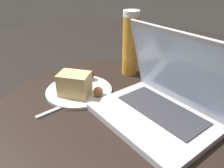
# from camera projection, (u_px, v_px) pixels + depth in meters

# --- Properties ---
(table) EXTENTS (0.72, 0.72, 0.49)m
(table) POSITION_uv_depth(u_px,v_px,m) (115.00, 137.00, 0.72)
(table) COLOR black
(table) RESTS_ON ground_plane
(laptop) EXTENTS (0.36, 0.31, 0.24)m
(laptop) POSITION_uv_depth(u_px,v_px,m) (161.00, 101.00, 0.58)
(laptop) COLOR #B2B2B7
(laptop) RESTS_ON table
(beer_glass) EXTENTS (0.06, 0.06, 0.24)m
(beer_glass) POSITION_uv_depth(u_px,v_px,m) (130.00, 44.00, 0.80)
(beer_glass) COLOR gold
(beer_glass) RESTS_ON table
(snack_plate) EXTENTS (0.22, 0.22, 0.08)m
(snack_plate) POSITION_uv_depth(u_px,v_px,m) (77.00, 86.00, 0.71)
(snack_plate) COLOR silver
(snack_plate) RESTS_ON table
(fork) EXTENTS (0.06, 0.19, 0.01)m
(fork) POSITION_uv_depth(u_px,v_px,m) (71.00, 103.00, 0.66)
(fork) COLOR #B2B2B7
(fork) RESTS_ON table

